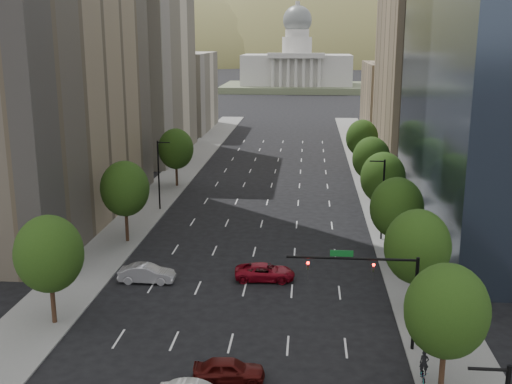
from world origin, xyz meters
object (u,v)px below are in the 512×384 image
(car_maroon, at_px, (229,370))
(cyclist, at_px, (424,371))
(car_red_far, at_px, (265,272))
(car_silver, at_px, (147,273))
(capitol, at_px, (297,69))
(traffic_signal, at_px, (380,281))

(car_maroon, xyz_separation_m, cyclist, (12.46, 0.75, 0.08))
(car_red_far, bearing_deg, car_silver, 95.67)
(capitol, xyz_separation_m, car_maroon, (0.54, -224.83, -7.79))
(car_red_far, bearing_deg, car_maroon, 174.43)
(car_maroon, height_order, cyclist, cyclist)
(capitol, distance_m, car_silver, 209.08)
(traffic_signal, height_order, cyclist, traffic_signal)
(car_maroon, distance_m, car_red_far, 17.55)
(cyclist, bearing_deg, car_silver, 148.83)
(car_silver, bearing_deg, capitol, -3.02)
(traffic_signal, distance_m, cyclist, 6.61)
(traffic_signal, height_order, car_red_far, traffic_signal)
(car_maroon, xyz_separation_m, car_silver, (-9.54, 16.09, 0.04))
(capitol, bearing_deg, car_maroon, -89.86)
(capitol, relative_size, car_red_far, 10.94)
(traffic_signal, xyz_separation_m, car_red_far, (-8.89, 12.40, -4.41))
(capitol, bearing_deg, car_red_far, -89.55)
(car_maroon, relative_size, car_silver, 0.92)
(traffic_signal, relative_size, car_maroon, 1.96)
(traffic_signal, bearing_deg, car_silver, 150.67)
(capitol, height_order, car_red_far, capitol)
(car_maroon, distance_m, cyclist, 12.48)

